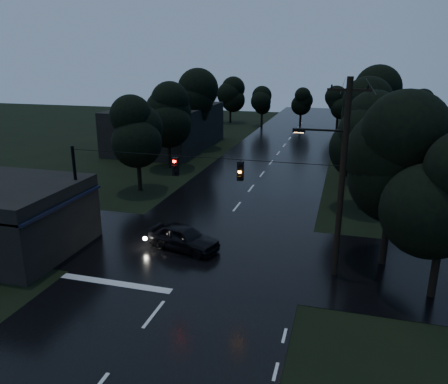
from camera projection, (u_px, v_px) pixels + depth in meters
The scene contains 17 objects.
main_road at pixel (262, 174), 42.18m from camera, with size 12.00×120.00×0.02m, color black.
cross_street at pixel (204, 250), 25.63m from camera, with size 60.00×9.00×0.02m, color black.
building_far_right at pixel (415, 152), 41.58m from camera, with size 10.00×14.00×4.40m, color black.
building_far_left at pixel (167, 127), 54.26m from camera, with size 10.00×16.00×5.00m, color black.
utility_pole_main at pixel (340, 177), 21.24m from camera, with size 3.50×0.30×10.00m.
utility_pole_far at pixel (355, 143), 37.05m from camera, with size 2.00×0.30×7.50m.
anchor_pole_left at pixel (77, 196), 25.77m from camera, with size 0.18×0.18×6.00m, color black.
span_signals at pixel (206, 168), 23.01m from camera, with size 15.00×0.37×1.12m.
tree_corner_near at pixel (395, 157), 22.19m from camera, with size 4.48×4.48×9.44m.
tree_corner_far at pixel (447, 190), 19.13m from camera, with size 3.92×3.92×8.26m.
tree_left_a at pixel (137, 129), 35.61m from camera, with size 3.92×3.92×8.26m.
tree_left_b at pixel (168, 112), 43.01m from camera, with size 4.20×4.20×8.85m.
tree_left_c at pixel (196, 99), 52.25m from camera, with size 4.48×4.48×9.44m.
tree_right_a at pixel (368, 134), 30.83m from camera, with size 4.20×4.20×8.85m.
tree_right_b at pixel (372, 115), 37.92m from camera, with size 4.48×4.48×9.44m.
tree_right_c at pixel (375, 101), 46.85m from camera, with size 4.76×4.76×10.03m.
car at pixel (184, 237), 25.51m from camera, with size 1.77×4.39×1.50m, color black.
Camera 1 is at (7.51, -10.27, 10.83)m, focal length 35.00 mm.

